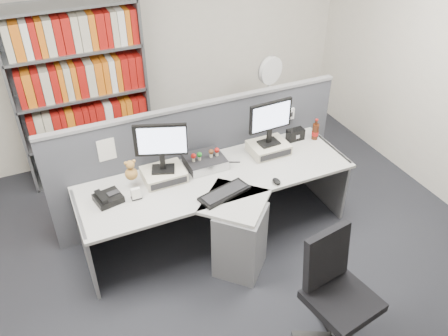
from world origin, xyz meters
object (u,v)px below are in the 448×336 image
desktop_pc (205,162)px  cola_bottle (315,132)px  shelving_unit (82,97)px  keyboard (224,193)px  mouse (277,181)px  desk (226,212)px  office_chair (335,290)px  speaker (295,134)px  filing_cabinet (267,126)px  desk_calendar (136,194)px  monitor_right (270,119)px  desk_phone (108,198)px  desk_fan (270,74)px  monitor_left (161,144)px

desktop_pc → cola_bottle: (1.24, -0.02, 0.04)m
shelving_unit → keyboard: bearing=-65.9°
mouse → desk: bearing=167.3°
office_chair → speaker: bearing=68.5°
shelving_unit → filing_cabinet: bearing=-12.1°
mouse → shelving_unit: size_ratio=0.05×
desk_calendar → office_chair: size_ratio=0.11×
speaker → desk: bearing=-154.7°
monitor_right → mouse: 0.63m
desk_phone → cola_bottle: (2.21, 0.13, 0.05)m
filing_cabinet → office_chair: (-0.86, -2.63, 0.18)m
mouse → desk_phone: bearing=165.6°
mouse → shelving_unit: bearing=124.8°
desk_fan → office_chair: desk_fan is taller
monitor_right → speaker: bearing=14.3°
monitor_right → keyboard: size_ratio=0.91×
monitor_right → desktop_pc: monitor_right is taller
speaker → desk_fan: bearing=78.3°
desk → shelving_unit: shelving_unit is taller
speaker → filing_cabinet: (0.19, 0.92, -0.43)m
desk → desk_fan: bearing=49.4°
monitor_left → mouse: size_ratio=4.59×
desk_calendar → desk_fan: size_ratio=0.19×
monitor_right → cola_bottle: bearing=2.1°
filing_cabinet → office_chair: bearing=-108.2°
speaker → office_chair: office_chair is taller
mouse → desk_calendar: bearing=165.8°
desktop_pc → cola_bottle: size_ratio=1.56×
monitor_left → cola_bottle: (1.66, 0.02, -0.30)m
monitor_right → desk_calendar: size_ratio=4.26×
mouse → desk_phone: 1.51m
desk_calendar → speaker: bearing=8.6°
speaker → shelving_unit: bearing=144.3°
filing_cabinet → desk_fan: size_ratio=1.24×
monitor_left → desk: bearing=-39.8°
mouse → desk_fan: bearing=63.7°
desk_phone → desk_calendar: 0.24m
monitor_left → desk_phone: bearing=-168.6°
monitor_left → shelving_unit: (-0.44, 1.47, -0.13)m
desktop_pc → mouse: desktop_pc is taller
cola_bottle → desk_phone: bearing=-176.6°
monitor_right → desk_calendar: monitor_right is taller
desk_calendar → cola_bottle: (1.98, 0.20, 0.04)m
desk_fan → filing_cabinet: bearing=90.0°
desk → mouse: bearing=-12.7°
desk_phone → desk_fan: 2.50m
keyboard → shelving_unit: shelving_unit is taller
desk_fan → mouse: bearing=-116.3°
shelving_unit → office_chair: bearing=-68.1°
shelving_unit → office_chair: shelving_unit is taller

